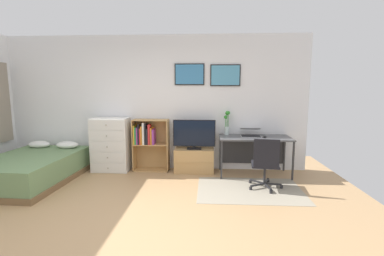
{
  "coord_description": "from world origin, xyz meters",
  "views": [
    {
      "loc": [
        1.09,
        -3.14,
        1.66
      ],
      "look_at": [
        0.81,
        1.5,
        0.98
      ],
      "focal_mm": 25.71,
      "sensor_mm": 36.0,
      "label": 1
    }
  ],
  "objects_px": {
    "desk": "(254,143)",
    "office_chair": "(266,162)",
    "dresser": "(111,145)",
    "bed": "(31,168)",
    "tv_stand": "(194,160)",
    "bamboo_vase": "(227,122)",
    "television": "(194,135)",
    "bookshelf": "(148,140)",
    "laptop": "(251,133)",
    "computer_mouse": "(265,136)"
  },
  "relations": [
    {
      "from": "laptop",
      "to": "dresser",
      "type": "bearing_deg",
      "value": -177.38
    },
    {
      "from": "dresser",
      "to": "tv_stand",
      "type": "distance_m",
      "value": 1.7
    },
    {
      "from": "bed",
      "to": "desk",
      "type": "bearing_deg",
      "value": 12.18
    },
    {
      "from": "dresser",
      "to": "bookshelf",
      "type": "xyz_separation_m",
      "value": [
        0.74,
        0.06,
        0.08
      ]
    },
    {
      "from": "tv_stand",
      "to": "bamboo_vase",
      "type": "bearing_deg",
      "value": 10.09
    },
    {
      "from": "bed",
      "to": "tv_stand",
      "type": "distance_m",
      "value": 2.96
    },
    {
      "from": "office_chair",
      "to": "bed",
      "type": "bearing_deg",
      "value": -174.64
    },
    {
      "from": "bookshelf",
      "to": "dresser",
      "type": "bearing_deg",
      "value": -175.08
    },
    {
      "from": "bookshelf",
      "to": "office_chair",
      "type": "height_order",
      "value": "bookshelf"
    },
    {
      "from": "bookshelf",
      "to": "office_chair",
      "type": "distance_m",
      "value": 2.34
    },
    {
      "from": "desk",
      "to": "bamboo_vase",
      "type": "height_order",
      "value": "bamboo_vase"
    },
    {
      "from": "desk",
      "to": "bamboo_vase",
      "type": "xyz_separation_m",
      "value": [
        -0.52,
        0.15,
        0.38
      ]
    },
    {
      "from": "tv_stand",
      "to": "television",
      "type": "height_order",
      "value": "television"
    },
    {
      "from": "tv_stand",
      "to": "television",
      "type": "bearing_deg",
      "value": -90.0
    },
    {
      "from": "dresser",
      "to": "television",
      "type": "relative_size",
      "value": 1.3
    },
    {
      "from": "desk",
      "to": "bamboo_vase",
      "type": "distance_m",
      "value": 0.66
    },
    {
      "from": "bamboo_vase",
      "to": "tv_stand",
      "type": "bearing_deg",
      "value": -169.91
    },
    {
      "from": "television",
      "to": "desk",
      "type": "distance_m",
      "value": 1.17
    },
    {
      "from": "computer_mouse",
      "to": "tv_stand",
      "type": "bearing_deg",
      "value": 173.61
    },
    {
      "from": "computer_mouse",
      "to": "dresser",
      "type": "bearing_deg",
      "value": 177.43
    },
    {
      "from": "bookshelf",
      "to": "tv_stand",
      "type": "relative_size",
      "value": 1.34
    },
    {
      "from": "bookshelf",
      "to": "television",
      "type": "relative_size",
      "value": 1.26
    },
    {
      "from": "laptop",
      "to": "bamboo_vase",
      "type": "height_order",
      "value": "bamboo_vase"
    },
    {
      "from": "laptop",
      "to": "computer_mouse",
      "type": "relative_size",
      "value": 4.12
    },
    {
      "from": "office_chair",
      "to": "bookshelf",
      "type": "bearing_deg",
      "value": 163.38
    },
    {
      "from": "bamboo_vase",
      "to": "television",
      "type": "bearing_deg",
      "value": -167.99
    },
    {
      "from": "bed",
      "to": "desk",
      "type": "relative_size",
      "value": 1.47
    },
    {
      "from": "bamboo_vase",
      "to": "desk",
      "type": "bearing_deg",
      "value": -16.39
    },
    {
      "from": "bamboo_vase",
      "to": "bookshelf",
      "type": "bearing_deg",
      "value": -177.62
    },
    {
      "from": "bookshelf",
      "to": "desk",
      "type": "distance_m",
      "value": 2.09
    },
    {
      "from": "bed",
      "to": "laptop",
      "type": "height_order",
      "value": "laptop"
    },
    {
      "from": "tv_stand",
      "to": "laptop",
      "type": "bearing_deg",
      "value": -1.17
    },
    {
      "from": "tv_stand",
      "to": "desk",
      "type": "height_order",
      "value": "desk"
    },
    {
      "from": "bookshelf",
      "to": "tv_stand",
      "type": "distance_m",
      "value": 1.0
    },
    {
      "from": "dresser",
      "to": "bed",
      "type": "bearing_deg",
      "value": -147.79
    },
    {
      "from": "dresser",
      "to": "bamboo_vase",
      "type": "bearing_deg",
      "value": 3.2
    },
    {
      "from": "laptop",
      "to": "computer_mouse",
      "type": "height_order",
      "value": "laptop"
    },
    {
      "from": "bookshelf",
      "to": "television",
      "type": "bearing_deg",
      "value": -4.41
    },
    {
      "from": "tv_stand",
      "to": "office_chair",
      "type": "bearing_deg",
      "value": -36.45
    },
    {
      "from": "television",
      "to": "desk",
      "type": "relative_size",
      "value": 0.62
    },
    {
      "from": "desk",
      "to": "office_chair",
      "type": "height_order",
      "value": "office_chair"
    },
    {
      "from": "bookshelf",
      "to": "bamboo_vase",
      "type": "height_order",
      "value": "bamboo_vase"
    },
    {
      "from": "tv_stand",
      "to": "computer_mouse",
      "type": "xyz_separation_m",
      "value": [
        1.34,
        -0.15,
        0.52
      ]
    },
    {
      "from": "dresser",
      "to": "bookshelf",
      "type": "distance_m",
      "value": 0.75
    },
    {
      "from": "television",
      "to": "bed",
      "type": "bearing_deg",
      "value": -165.46
    },
    {
      "from": "television",
      "to": "office_chair",
      "type": "distance_m",
      "value": 1.52
    },
    {
      "from": "office_chair",
      "to": "bamboo_vase",
      "type": "relative_size",
      "value": 1.82
    },
    {
      "from": "bed",
      "to": "laptop",
      "type": "bearing_deg",
      "value": 12.59
    },
    {
      "from": "bed",
      "to": "bookshelf",
      "type": "height_order",
      "value": "bookshelf"
    },
    {
      "from": "bed",
      "to": "office_chair",
      "type": "relative_size",
      "value": 2.3
    }
  ]
}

